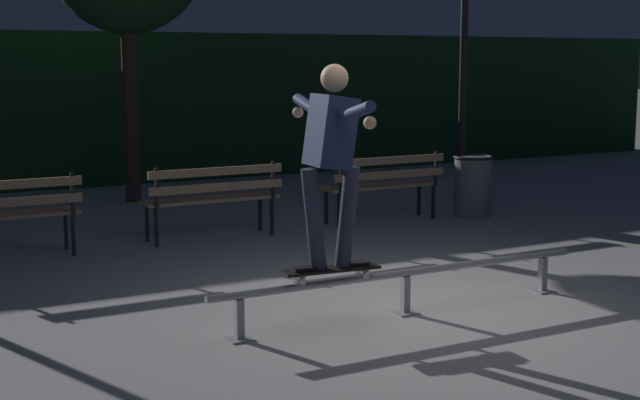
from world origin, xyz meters
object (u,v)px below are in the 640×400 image
object	(u,v)px
park_bench_leftmost	(0,209)
park_bench_right_center	(384,180)
skateboard	(331,270)
park_bench_left_center	(213,193)
lamp_post_right	(464,28)
trash_can	(473,185)
grind_rail	(405,280)
skateboarder	(331,149)

from	to	relation	value
park_bench_leftmost	park_bench_right_center	bearing A→B (deg)	0.00
skateboard	park_bench_left_center	bearing A→B (deg)	82.06
park_bench_left_center	lamp_post_right	xyz separation A→B (m)	(4.42, 1.17, 1.94)
park_bench_leftmost	trash_can	size ratio (longest dim) A/B	2.00
skateboard	park_bench_left_center	distance (m)	3.63
grind_rail	skateboarder	xyz separation A→B (m)	(-0.69, -0.00, 1.10)
trash_can	park_bench_leftmost	bearing A→B (deg)	178.18
park_bench_left_center	lamp_post_right	world-z (taller)	lamp_post_right
park_bench_left_center	park_bench_right_center	size ratio (longest dim) A/B	1.00
park_bench_left_center	park_bench_right_center	xyz separation A→B (m)	(2.31, 0.00, 0.00)
skateboarder	park_bench_right_center	world-z (taller)	skateboarder
park_bench_leftmost	lamp_post_right	xyz separation A→B (m)	(6.73, 1.17, 1.94)
park_bench_left_center	park_bench_right_center	distance (m)	2.31
skateboarder	park_bench_leftmost	xyz separation A→B (m)	(-1.82, 3.60, -0.84)
park_bench_leftmost	park_bench_right_center	world-z (taller)	same
park_bench_left_center	park_bench_right_center	bearing A→B (deg)	0.00
park_bench_leftmost	park_bench_right_center	distance (m)	4.63
park_bench_left_center	lamp_post_right	bearing A→B (deg)	14.88
park_bench_right_center	park_bench_left_center	bearing A→B (deg)	180.00
grind_rail	park_bench_left_center	world-z (taller)	park_bench_left_center
skateboarder	trash_can	bearing A→B (deg)	40.01
park_bench_left_center	trash_can	world-z (taller)	park_bench_left_center
park_bench_left_center	grind_rail	bearing A→B (deg)	-86.88
park_bench_left_center	skateboarder	bearing A→B (deg)	-97.90
skateboard	trash_can	world-z (taller)	trash_can
lamp_post_right	trash_can	distance (m)	2.62
grind_rail	skateboarder	distance (m)	1.30
park_bench_leftmost	lamp_post_right	size ratio (longest dim) A/B	0.41
park_bench_right_center	lamp_post_right	size ratio (longest dim) A/B	0.41
trash_can	grind_rail	bearing A→B (deg)	-134.64
park_bench_leftmost	grind_rail	bearing A→B (deg)	-55.07
park_bench_right_center	grind_rail	bearing A→B (deg)	-120.51
skateboard	lamp_post_right	size ratio (longest dim) A/B	0.20
skateboard	park_bench_leftmost	bearing A→B (deg)	116.76
grind_rail	trash_can	world-z (taller)	trash_can
lamp_post_right	grind_rail	bearing A→B (deg)	-131.51
grind_rail	skateboard	bearing A→B (deg)	180.00
park_bench_right_center	skateboarder	bearing A→B (deg)	-128.04
skateboard	park_bench_left_center	size ratio (longest dim) A/B	0.50
lamp_post_right	trash_can	world-z (taller)	lamp_post_right
park_bench_right_center	lamp_post_right	bearing A→B (deg)	29.17
skateboard	lamp_post_right	bearing A→B (deg)	44.11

